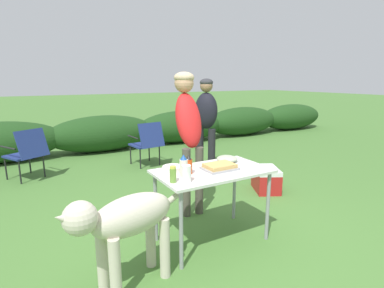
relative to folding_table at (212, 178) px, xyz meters
The scene contains 16 objects.
ground_plane 0.66m from the folding_table, ahead, with size 60.00×60.00×0.00m, color #477533.
shrub_hedge 4.42m from the folding_table, 90.00° to the left, with size 14.40×0.90×0.80m.
folding_table is the anchor object (origin of this frame).
food_tray 0.13m from the folding_table, 12.94° to the right, with size 0.32×0.24×0.06m.
plate_stack 0.40m from the folding_table, 151.76° to the left, with size 0.20×0.20×0.04m, color white.
mixing_bowl 0.37m from the folding_table, 30.18° to the left, with size 0.22×0.22×0.06m, color #ADBC99.
paper_cup_stack 0.45m from the folding_table, 155.31° to the right, with size 0.08×0.08×0.15m, color white.
mayo_bottle 0.39m from the folding_table, behind, with size 0.07×0.07×0.21m.
hot_sauce_bottle 0.30m from the folding_table, behind, with size 0.07×0.07×0.18m.
relish_jar 0.52m from the folding_table, 165.91° to the right, with size 0.06×0.06×0.14m.
standing_person_in_red_jacket 0.86m from the folding_table, 79.10° to the left, with size 0.34×0.48×1.69m.
standing_person_with_beanie 2.32m from the folding_table, 59.04° to the left, with size 0.47×0.49×1.61m.
dog 1.00m from the folding_table, 164.74° to the right, with size 1.08×0.46×0.82m.
camp_chair_green_behind_table 3.40m from the folding_table, 116.75° to the left, with size 0.69×0.74×0.83m.
camp_chair_near_hedge 2.83m from the folding_table, 81.39° to the left, with size 0.54×0.64×0.83m.
cooler_box 1.71m from the folding_table, 27.36° to the left, with size 0.50×0.57×0.34m.
Camera 1 is at (-1.56, -2.31, 1.61)m, focal length 28.00 mm.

